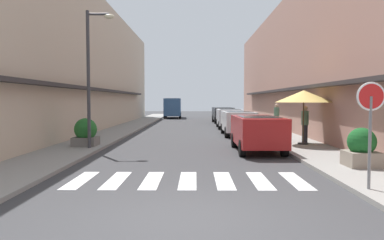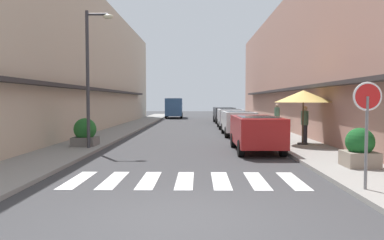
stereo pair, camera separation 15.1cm
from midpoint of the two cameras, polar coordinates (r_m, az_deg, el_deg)
name	(u,v)px [view 1 (the left image)]	position (r m, az deg, el deg)	size (l,w,h in m)	color
ground_plane	(193,133)	(24.12, -0.08, -2.00)	(96.40, 96.40, 0.00)	#38383A
sidewalk_left	(117,132)	(24.69, -11.74, -1.80)	(2.39, 61.35, 0.12)	gray
sidewalk_right	(269,132)	(24.57, 11.64, -1.83)	(2.39, 61.35, 0.12)	gray
building_row_left	(66,64)	(26.88, -19.09, 8.16)	(5.50, 41.44, 9.19)	#C6B299
building_row_right	(321,65)	(26.69, 19.13, 8.04)	(5.50, 41.44, 9.05)	#A87A6B
crosswalk	(188,180)	(9.88, -1.08, -9.32)	(6.15, 2.20, 0.01)	silver
parked_car_near	(257,130)	(15.42, 9.78, -1.46)	(1.84, 4.21, 1.47)	maroon
parked_car_mid	(238,120)	(22.34, 6.92, -0.05)	(1.84, 4.13, 1.47)	silver
parked_car_far	(229,116)	(28.12, 5.62, 0.59)	(1.84, 4.29, 1.47)	silver
parked_car_distant	(223,113)	(34.77, 4.66, 1.06)	(1.91, 4.29, 1.47)	black
delivery_van	(173,106)	(44.55, -3.10, 2.13)	(2.15, 5.46, 2.37)	#33598C
round_street_sign	(371,107)	(9.13, 25.49, 1.77)	(0.65, 0.07, 2.42)	slate
street_lamp	(92,65)	(16.12, -15.40, 8.18)	(1.19, 0.28, 5.73)	#38383D
cafe_umbrella	(304,97)	(17.51, 16.66, 3.50)	(2.58, 2.58, 2.46)	#262626
planter_corner	(362,148)	(12.28, 24.43, -4.03)	(0.93, 0.93, 1.18)	gray
planter_midblock	(86,133)	(16.97, -16.38, -1.92)	(1.02, 1.02, 1.22)	slate
pedestrian_walking_near	(305,123)	(18.18, 16.85, -0.51)	(0.34, 0.34, 1.73)	#282B33
pedestrian_walking_far	(277,117)	(24.12, 12.78, 0.48)	(0.34, 0.34, 1.79)	#282B33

